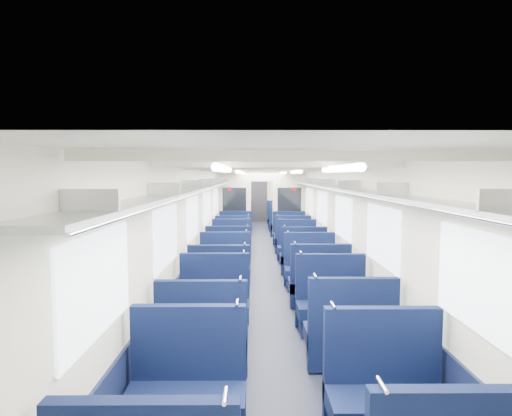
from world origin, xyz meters
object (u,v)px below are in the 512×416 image
Objects in this scene: seat_17 at (292,241)px; seat_24 at (240,220)px; seat_2 at (187,396)px; seat_7 at (332,308)px; seat_11 at (310,271)px; seat_19 at (289,236)px; seat_9 at (319,286)px; seat_23 at (282,224)px; seat_5 at (350,338)px; seat_20 at (238,227)px; seat_12 at (228,258)px; seat_8 at (219,288)px; seat_13 at (303,259)px; seat_10 at (225,270)px; seat_16 at (233,242)px; seat_14 at (231,248)px; seat_27 at (278,217)px; seat_21 at (284,227)px; seat_22 at (239,224)px; seat_3 at (386,400)px; seat_25 at (280,220)px; seat_6 at (214,306)px; seat_26 at (241,217)px; seat_18 at (235,235)px; seat_4 at (203,342)px; bulkhead at (262,205)px; end_door at (259,200)px.

seat_17 is 1.00× the size of seat_24.
seat_7 is (1.66, 2.30, 0.00)m from seat_2.
seat_11 and seat_19 have the same top height.
seat_11 is at bearing -90.00° from seat_19.
seat_9 is at bearing -80.76° from seat_24.
seat_7 and seat_23 have the same top height.
seat_17 is (0.00, 6.87, 0.00)m from seat_5.
seat_20 is (-1.66, 3.10, 0.00)m from seat_17.
seat_12 is at bearing 90.00° from seat_2.
seat_19 is at bearing 90.00° from seat_7.
seat_8 is 10.29m from seat_24.
seat_2 and seat_13 have the same top height.
seat_10 is at bearing 90.00° from seat_2.
seat_19 is (1.66, 1.11, 0.00)m from seat_16.
seat_17 and seat_24 have the same top height.
seat_17 is (0.00, 2.46, 0.00)m from seat_13.
seat_14 is 5.53m from seat_23.
seat_10 and seat_27 have the same top height.
seat_22 is (-1.66, 1.07, 0.00)m from seat_21.
seat_3 is 1.00× the size of seat_5.
seat_19 is 1.00× the size of seat_25.
seat_9 is at bearing -65.00° from seat_14.
seat_8 is 3.64m from seat_14.
seat_6 is 1.00× the size of seat_17.
seat_12 and seat_21 have the same top height.
seat_22 and seat_26 have the same top height.
seat_5 and seat_10 have the same top height.
seat_8 is 1.00× the size of seat_14.
seat_22 and seat_23 have the same top height.
seat_9 is 1.00× the size of seat_18.
seat_26 is (0.00, 1.11, 0.00)m from seat_24.
seat_7 is at bearing -64.38° from seat_12.
seat_11 is 3.59m from seat_17.
seat_13 and seat_22 have the same top height.
seat_27 is at bearing 83.00° from seat_4.
seat_4 is 1.00× the size of seat_13.
seat_10 is 1.20m from seat_12.
seat_6 is (-0.83, -7.39, -0.89)m from bulkhead.
seat_18 is 3.00m from seat_22.
seat_2 is at bearing 177.57° from seat_3.
seat_12 is 1.00× the size of seat_24.
seat_2 is at bearing -96.47° from seat_27.
seat_13 and seat_25 have the same top height.
bulkhead reaches higher than seat_11.
seat_17 is 1.00× the size of seat_21.
seat_9 is (0.83, -6.35, -0.89)m from bulkhead.
seat_6 is 1.00× the size of seat_19.
end_door is 16.12m from seat_3.
seat_9 is 1.00× the size of seat_26.
seat_17 is at bearing -90.00° from seat_23.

